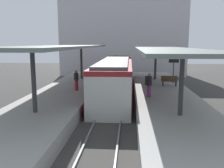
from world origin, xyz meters
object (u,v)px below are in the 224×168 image
object	(u,v)px
commuter_train	(115,78)
passenger_mid_platform	(76,80)
platform_sign	(174,66)
litter_bin	(147,81)
platform_bench	(169,81)
passenger_near_bench	(149,85)

from	to	relation	value
commuter_train	passenger_mid_platform	size ratio (longest dim) A/B	9.17
platform_sign	litter_bin	xyz separation A→B (m)	(-2.44, -1.27, -1.22)
platform_bench	passenger_mid_platform	distance (m)	7.99
commuter_train	platform_bench	world-z (taller)	commuter_train
platform_sign	litter_bin	bearing A→B (deg)	-152.60
platform_sign	passenger_near_bench	bearing A→B (deg)	-113.49
commuter_train	litter_bin	distance (m)	2.93
passenger_mid_platform	platform_sign	bearing A→B (deg)	27.28
passenger_near_bench	passenger_mid_platform	distance (m)	5.80
platform_bench	litter_bin	distance (m)	1.88
passenger_mid_platform	passenger_near_bench	bearing A→B (deg)	-19.65
platform_sign	passenger_mid_platform	world-z (taller)	platform_sign
passenger_near_bench	commuter_train	bearing A→B (deg)	122.59
litter_bin	commuter_train	bearing A→B (deg)	-161.95
platform_bench	platform_sign	bearing A→B (deg)	69.39
litter_bin	platform_bench	bearing A→B (deg)	-9.37
commuter_train	passenger_near_bench	size ratio (longest dim) A/B	8.84
litter_bin	passenger_mid_platform	world-z (taller)	passenger_mid_platform
commuter_train	platform_bench	size ratio (longest dim) A/B	10.42
litter_bin	passenger_near_bench	bearing A→B (deg)	-92.68
commuter_train	platform_bench	xyz separation A→B (m)	(4.62, 0.60, -0.26)
commuter_train	litter_bin	xyz separation A→B (m)	(2.77, 0.90, -0.33)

